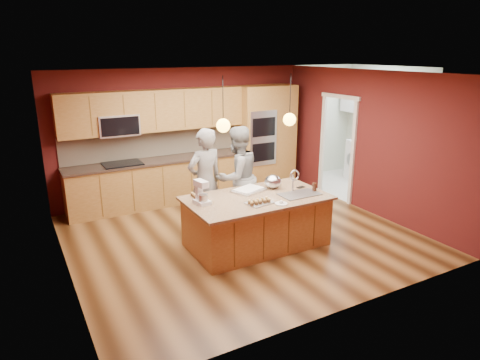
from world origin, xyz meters
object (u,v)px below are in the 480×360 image
person_left (205,182)px  person_right (237,177)px  mixing_bowl (273,182)px  stand_mixer (202,194)px  island (258,220)px

person_left → person_right: 0.62m
person_left → mixing_bowl: bearing=137.8°
mixing_bowl → stand_mixer: bearing=-174.8°
person_left → stand_mixer: (-0.39, -0.74, 0.07)m
island → stand_mixer: island is taller
person_right → stand_mixer: size_ratio=4.99×
person_left → island: bearing=110.5°
island → mixing_bowl: island is taller
person_left → person_right: bearing=170.5°
person_right → mixing_bowl: 0.71m
person_right → island: bearing=70.1°
island → person_left: size_ratio=1.22×
island → person_left: person_left is taller
person_left → mixing_bowl: (0.96, -0.62, 0.02)m
stand_mixer → person_right: bearing=26.7°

